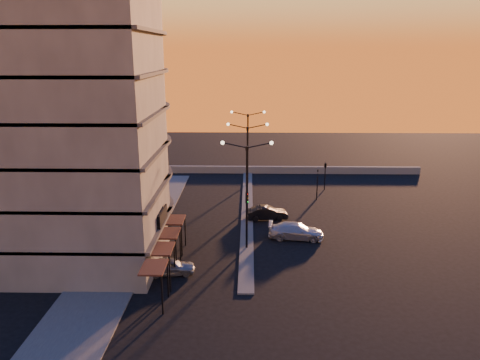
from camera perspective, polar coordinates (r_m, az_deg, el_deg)
name	(u,v)px	position (r m, az deg, el deg)	size (l,w,h in m)	color
ground	(247,249)	(41.10, 0.81, -8.36)	(120.00, 120.00, 0.00)	black
sidewalk_west	(137,230)	(46.02, -12.42, -5.98)	(5.00, 40.00, 0.12)	#4E4E4B
median	(247,210)	(50.39, 0.88, -3.69)	(1.20, 36.00, 0.12)	#4E4E4B
parapet	(262,170)	(65.63, 2.70, 1.25)	(44.00, 0.50, 1.00)	slate
building	(74,111)	(40.48, -19.56, 7.93)	(14.35, 17.08, 25.00)	#625D56
streetlamp_near	(247,187)	(39.18, 0.84, -0.85)	(4.32, 0.32, 9.51)	black
streetlamp_mid	(247,160)	(48.86, 0.91, 2.45)	(4.32, 0.32, 9.51)	black
streetlamp_far	(248,142)	(58.64, 0.96, 4.65)	(4.32, 0.32, 9.51)	black
traffic_light_main	(247,207)	(42.73, 0.85, -3.25)	(0.28, 0.44, 4.25)	black
signal_east_a	(317,184)	(54.21, 9.40, -0.45)	(0.13, 0.16, 3.60)	black
signal_east_b	(325,166)	(57.97, 10.37, 1.74)	(0.42, 1.99, 3.60)	black
car_hatchback	(170,266)	(36.87, -8.54, -10.36)	(1.53, 3.80, 1.29)	#919397
car_sedan	(267,213)	(47.72, 3.30, -4.03)	(1.46, 4.20, 1.38)	black
car_wagon	(296,231)	(43.25, 6.84, -6.18)	(2.04, 5.02, 1.46)	silver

